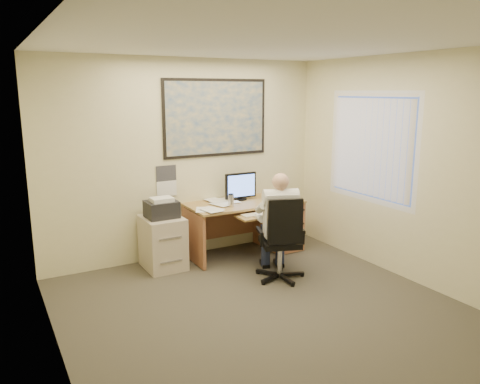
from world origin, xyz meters
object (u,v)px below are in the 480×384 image
filing_cabinet (163,238)px  office_chair (283,255)px  person (279,226)px  desk (264,220)px

filing_cabinet → office_chair: bearing=-44.3°
person → filing_cabinet: bearing=158.5°
filing_cabinet → office_chair: size_ratio=0.89×
office_chair → person: (-0.02, 0.08, 0.35)m
office_chair → person: bearing=122.5°
desk → office_chair: 1.14m
desk → person: size_ratio=1.22×
desk → filing_cabinet: bearing=179.4°
desk → office_chair: desk is taller
filing_cabinet → office_chair: (1.15, -1.08, -0.10)m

